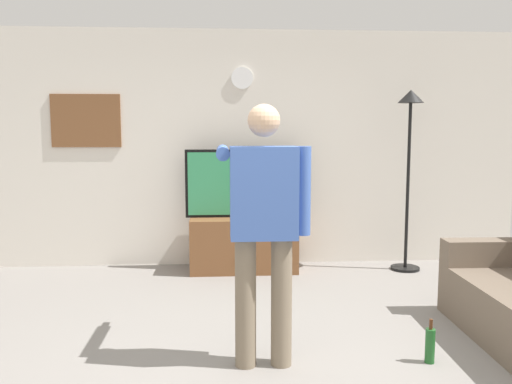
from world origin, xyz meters
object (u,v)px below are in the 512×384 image
Objects in this scene: wall_clock at (242,78)px; framed_picture at (86,121)px; television at (243,183)px; tv_stand at (244,244)px; beverage_bottle at (430,345)px; person_standing_nearer_lamp at (263,219)px; floor_lamp at (409,142)px.

wall_clock is 1.82m from framed_picture.
television is 1.67× the size of framed_picture.
tv_stand is 0.68m from television.
tv_stand reaches higher than beverage_bottle.
tv_stand is at bearing -90.00° from wall_clock.
beverage_bottle is (1.16, -2.53, -0.85)m from television.
person_standing_nearer_lamp is at bearing -56.80° from framed_picture.
wall_clock is 2.96m from person_standing_nearer_lamp.
television is 4.20× the size of beverage_bottle.
beverage_bottle is (-0.67, -2.38, -1.31)m from floor_lamp.
wall_clock is 0.80× the size of beverage_bottle.
tv_stand is 2.74m from beverage_bottle.
floor_lamp is (1.82, -0.15, 0.45)m from television.
framed_picture is 2.52× the size of beverage_bottle.
beverage_bottle is (1.16, -2.77, -2.03)m from wall_clock.
television is 2.48m from person_standing_nearer_lamp.
person_standing_nearer_lamp reaches higher than tv_stand.
television is at bearing 90.00° from tv_stand.
framed_picture is (-1.76, 0.30, 1.37)m from tv_stand.
television is 1.89m from floor_lamp.
wall_clock is 0.12× the size of floor_lamp.
beverage_bottle is at bearing -65.43° from television.
floor_lamp is at bearing -12.25° from wall_clock.
beverage_bottle is at bearing -43.62° from framed_picture.
floor_lamp reaches higher than framed_picture.
floor_lamp reaches higher than person_standing_nearer_lamp.
television is at bearing -8.05° from framed_picture.
beverage_bottle is at bearing -67.36° from wall_clock.
person_standing_nearer_lamp is at bearing -127.75° from floor_lamp.
wall_clock is at bearing 90.53° from person_standing_nearer_lamp.
tv_stand is 0.59× the size of floor_lamp.
floor_lamp is 6.55× the size of beverage_bottle.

